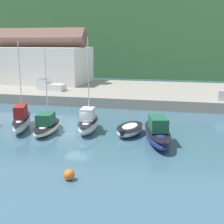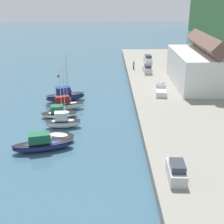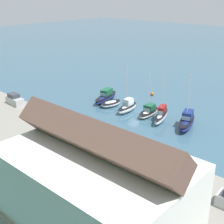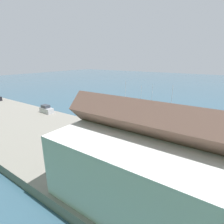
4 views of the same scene
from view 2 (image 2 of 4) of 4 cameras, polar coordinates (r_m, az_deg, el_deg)
name	(u,v)px [view 2 (image 2 of 4)]	position (r m, az deg, el deg)	size (l,w,h in m)	color
ground_plane	(59,125)	(52.01, -9.72, -2.37)	(320.00, 320.00, 0.00)	#385B70
quay_promenade	(204,120)	(53.50, 16.46, -1.41)	(116.16, 21.66, 1.49)	gray
harbor_clubhouse	(203,67)	(69.05, 16.34, 7.92)	(18.47, 11.93, 10.73)	white
moored_boat_0	(65,96)	(62.28, -8.55, 2.95)	(4.51, 8.11, 9.67)	navy
moored_boat_1	(65,105)	(57.57, -8.67, 1.27)	(3.78, 7.36, 9.57)	silver
moored_boat_2	(59,113)	(54.77, -9.69, -0.19)	(2.91, 6.46, 8.94)	white
moored_boat_3	(63,122)	(50.61, -8.99, -1.78)	(2.37, 5.91, 10.10)	silver
moored_boat_4	(59,137)	(46.71, -9.73, -4.51)	(3.15, 5.01, 1.09)	silver
moored_boat_5	(42,144)	(44.24, -12.63, -5.80)	(4.10, 8.64, 2.61)	navy
parked_car_0	(176,171)	(35.40, 11.70, -10.58)	(4.28, 2.00, 2.16)	#B7B7BC
parked_car_1	(148,59)	(88.04, 6.56, 9.57)	(4.33, 2.13, 2.16)	silver
parked_car_3	(147,69)	(77.12, 6.48, 7.79)	(4.28, 2.00, 2.16)	#B7B7BC
pickup_truck_0	(161,90)	(62.15, 8.92, 4.06)	(4.92, 2.49, 1.90)	silver
person_on_quay	(134,65)	(80.16, 3.98, 8.56)	(0.40, 0.40, 2.14)	#232838
mooring_buoy_1	(58,75)	(80.27, -9.81, 6.65)	(0.67, 0.67, 0.67)	orange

